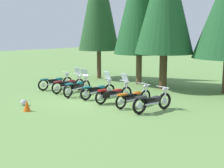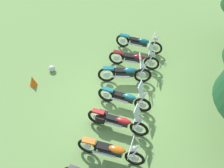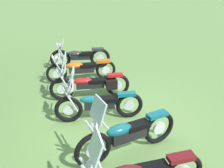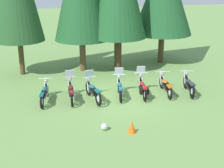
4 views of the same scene
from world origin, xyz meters
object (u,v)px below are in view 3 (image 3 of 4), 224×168
(motorcycle_3, at_px, (98,103))
(motorcycle_4, at_px, (91,84))
(motorcycle_2, at_px, (127,134))
(motorcycle_6, at_px, (80,57))
(motorcycle_5, at_px, (81,69))

(motorcycle_3, relative_size, motorcycle_4, 0.95)
(motorcycle_2, distance_m, motorcycle_3, 1.39)
(motorcycle_4, xyz_separation_m, motorcycle_6, (2.41, -0.15, 0.00))
(motorcycle_6, bearing_deg, motorcycle_5, 91.62)
(motorcycle_2, bearing_deg, motorcycle_3, -91.05)
(motorcycle_3, distance_m, motorcycle_5, 2.38)
(motorcycle_3, xyz_separation_m, motorcycle_5, (2.38, -0.06, -0.01))
(motorcycle_3, relative_size, motorcycle_5, 0.94)
(motorcycle_3, height_order, motorcycle_6, motorcycle_3)
(motorcycle_3, bearing_deg, motorcycle_5, -81.86)
(motorcycle_4, bearing_deg, motorcycle_6, -85.04)
(motorcycle_5, bearing_deg, motorcycle_4, 97.93)
(motorcycle_2, height_order, motorcycle_4, motorcycle_2)
(motorcycle_2, relative_size, motorcycle_6, 1.01)
(motorcycle_2, bearing_deg, motorcycle_5, -97.48)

